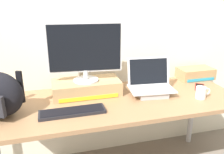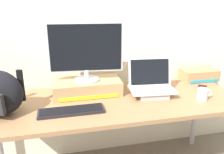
% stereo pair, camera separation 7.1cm
% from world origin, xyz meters
% --- Properties ---
extents(back_wall, '(7.00, 0.10, 2.60)m').
position_xyz_m(back_wall, '(0.00, 0.45, 1.30)').
color(back_wall, silver).
rests_on(back_wall, ground).
extents(desk, '(1.93, 0.70, 0.71)m').
position_xyz_m(desk, '(0.00, 0.00, 0.65)').
color(desk, '#99704C').
rests_on(desk, ground).
extents(toner_box_yellow, '(0.52, 0.26, 0.11)m').
position_xyz_m(toner_box_yellow, '(-0.16, 0.16, 0.77)').
color(toner_box_yellow, tan).
rests_on(toner_box_yellow, desk).
extents(desktop_monitor, '(0.55, 0.19, 0.44)m').
position_xyz_m(desktop_monitor, '(-0.16, 0.16, 1.05)').
color(desktop_monitor, silver).
rests_on(desktop_monitor, toner_box_yellow).
extents(open_laptop, '(0.36, 0.26, 0.27)m').
position_xyz_m(open_laptop, '(0.32, 0.03, 0.77)').
color(open_laptop, '#ADADB2').
rests_on(open_laptop, desk).
extents(external_keyboard, '(0.43, 0.13, 0.02)m').
position_xyz_m(external_keyboard, '(-0.31, -0.13, 0.72)').
color(external_keyboard, black).
rests_on(external_keyboard, desk).
extents(messenger_backpack, '(0.35, 0.29, 0.29)m').
position_xyz_m(messenger_backpack, '(-0.74, -0.05, 0.86)').
color(messenger_backpack, black).
rests_on(messenger_backpack, desk).
extents(coffee_mug, '(0.12, 0.08, 0.09)m').
position_xyz_m(coffee_mug, '(0.65, -0.14, 0.76)').
color(coffee_mug, silver).
rests_on(coffee_mug, desk).
extents(cell_phone, '(0.15, 0.17, 0.01)m').
position_xyz_m(cell_phone, '(0.78, 0.05, 0.72)').
color(cell_phone, red).
rests_on(cell_phone, desk).
extents(toner_box_cyan, '(0.32, 0.18, 0.10)m').
position_xyz_m(toner_box_cyan, '(0.87, 0.26, 0.76)').
color(toner_box_cyan, '#A88456').
rests_on(toner_box_cyan, desk).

